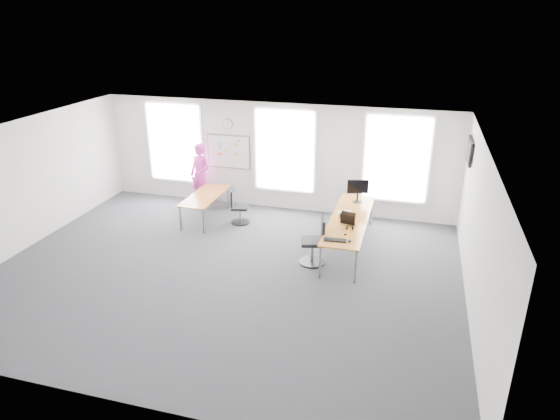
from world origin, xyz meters
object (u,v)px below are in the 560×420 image
(chair_right, at_px, (315,243))
(chair_left, at_px, (238,209))
(desk_right, at_px, (349,220))
(desk_left, at_px, (205,197))
(keyboard, at_px, (335,240))
(headphones, at_px, (350,228))
(person, at_px, (200,175))
(monitor, at_px, (358,189))

(chair_right, xyz_separation_m, chair_left, (-2.44, 1.67, -0.07))
(desk_right, bearing_deg, chair_left, 166.04)
(desk_left, bearing_deg, keyboard, -27.94)
(chair_left, height_order, headphones, chair_left)
(desk_right, relative_size, desk_left, 1.71)
(person, bearing_deg, keyboard, -19.12)
(desk_left, xyz_separation_m, person, (-0.53, 0.94, 0.28))
(desk_left, xyz_separation_m, keyboard, (3.87, -2.05, 0.17))
(person, bearing_deg, chair_right, -18.78)
(chair_left, xyz_separation_m, monitor, (3.08, 0.34, 0.74))
(desk_right, height_order, chair_right, chair_right)
(desk_left, bearing_deg, chair_right, -26.50)
(desk_right, height_order, chair_left, chair_left)
(desk_left, height_order, chair_right, chair_right)
(desk_left, relative_size, person, 1.04)
(chair_left, bearing_deg, monitor, -96.22)
(person, height_order, headphones, person)
(chair_left, bearing_deg, person, 44.63)
(desk_right, xyz_separation_m, keyboard, (-0.12, -1.28, 0.06))
(keyboard, xyz_separation_m, headphones, (0.21, 0.64, 0.03))
(chair_left, relative_size, monitor, 1.56)
(headphones, bearing_deg, monitor, 85.88)
(chair_left, distance_m, headphones, 3.47)
(keyboard, distance_m, monitor, 2.40)
(headphones, height_order, monitor, monitor)
(keyboard, height_order, monitor, monitor)
(headphones, relative_size, monitor, 0.28)
(chair_left, distance_m, monitor, 3.19)
(desk_left, xyz_separation_m, headphones, (4.08, -1.41, 0.20))
(person, height_order, keyboard, person)
(desk_left, bearing_deg, chair_left, -0.93)
(keyboard, bearing_deg, chair_left, 139.53)
(desk_left, relative_size, chair_right, 1.73)
(desk_right, xyz_separation_m, monitor, (0.03, 1.10, 0.41))
(desk_left, distance_m, keyboard, 4.38)
(desk_left, xyz_separation_m, monitor, (4.02, 0.32, 0.51))
(chair_right, bearing_deg, desk_right, 131.25)
(person, relative_size, headphones, 10.98)
(person, relative_size, monitor, 3.06)
(chair_right, distance_m, monitor, 2.21)
(desk_right, height_order, person, person)
(desk_right, bearing_deg, chair_right, -124.15)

